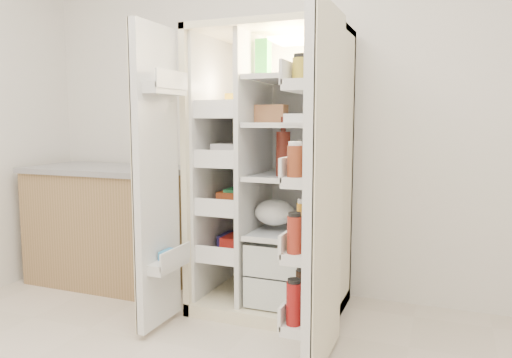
% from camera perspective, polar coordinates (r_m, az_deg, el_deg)
% --- Properties ---
extents(wall_back, '(4.00, 0.02, 2.70)m').
position_cam_1_polar(wall_back, '(3.47, 4.19, 8.90)').
color(wall_back, white).
rests_on(wall_back, floor).
extents(refrigerator, '(0.92, 0.70, 1.80)m').
position_cam_1_polar(refrigerator, '(3.17, 2.37, -1.88)').
color(refrigerator, beige).
rests_on(refrigerator, floor).
extents(freezer_door, '(0.15, 0.40, 1.72)m').
position_cam_1_polar(freezer_door, '(2.83, -11.56, -0.03)').
color(freezer_door, silver).
rests_on(freezer_door, floor).
extents(fridge_door, '(0.17, 0.58, 1.72)m').
position_cam_1_polar(fridge_door, '(2.36, 7.55, -1.73)').
color(fridge_door, silver).
rests_on(fridge_door, floor).
extents(kitchen_counter, '(1.22, 0.65, 0.88)m').
position_cam_1_polar(kitchen_counter, '(3.85, -16.63, -5.15)').
color(kitchen_counter, '#94724A').
rests_on(kitchen_counter, floor).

